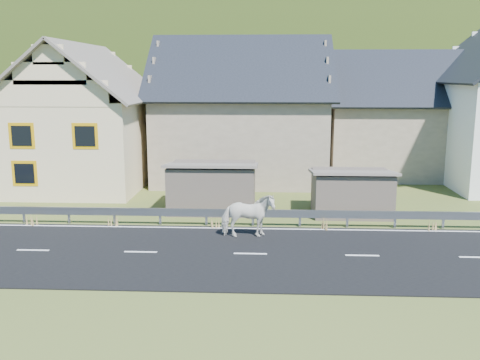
{
  "coord_description": "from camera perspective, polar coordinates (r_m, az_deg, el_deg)",
  "views": [
    {
      "loc": [
        0.52,
        -18.36,
        6.38
      ],
      "look_at": [
        -0.56,
        3.84,
        1.99
      ],
      "focal_mm": 40.0,
      "sensor_mm": 36.0,
      "label": 1
    }
  ],
  "objects": [
    {
      "name": "lane_markings",
      "position": [
        19.43,
        1.11,
        -7.86
      ],
      "size": [
        60.0,
        6.6,
        0.01
      ],
      "primitive_type": "cube",
      "color": "silver",
      "rests_on": "road"
    },
    {
      "name": "guardrail",
      "position": [
        22.8,
        1.39,
        -3.61
      ],
      "size": [
        28.1,
        0.09,
        0.75
      ],
      "color": "#93969B",
      "rests_on": "ground"
    },
    {
      "name": "horse",
      "position": [
        21.11,
        0.84,
        -3.82
      ],
      "size": [
        1.16,
        2.17,
        1.76
      ],
      "primitive_type": "imported",
      "rotation": [
        0.0,
        0.0,
        1.67
      ],
      "color": "silver",
      "rests_on": "road"
    },
    {
      "name": "shed_right",
      "position": [
        25.26,
        11.79,
        -1.36
      ],
      "size": [
        3.8,
        2.9,
        2.2
      ],
      "primitive_type": "cube",
      "color": "brown",
      "rests_on": "ground"
    },
    {
      "name": "conifer_patch",
      "position": [
        139.85,
        -20.95,
        10.3
      ],
      "size": [
        76.0,
        50.0,
        28.0
      ],
      "primitive_type": "ellipsoid",
      "color": "black",
      "rests_on": "ground"
    },
    {
      "name": "mountain",
      "position": [
        200.16,
        4.06,
        3.58
      ],
      "size": [
        440.0,
        280.0,
        260.0
      ],
      "primitive_type": "ellipsoid",
      "color": "#25320F",
      "rests_on": "ground"
    },
    {
      "name": "house_stone_b",
      "position": [
        36.43,
        16.39,
        7.35
      ],
      "size": [
        9.8,
        8.8,
        8.1
      ],
      "color": "tan",
      "rests_on": "ground"
    },
    {
      "name": "house_stone_a",
      "position": [
        33.44,
        0.18,
        8.18
      ],
      "size": [
        10.8,
        9.8,
        8.9
      ],
      "color": "tan",
      "rests_on": "ground"
    },
    {
      "name": "ground",
      "position": [
        19.45,
        1.11,
        -7.98
      ],
      "size": [
        160.0,
        160.0,
        0.0
      ],
      "primitive_type": "plane",
      "color": "#384519",
      "rests_on": "ground"
    },
    {
      "name": "road",
      "position": [
        19.44,
        1.11,
        -7.92
      ],
      "size": [
        60.0,
        7.0,
        0.04
      ],
      "primitive_type": "cube",
      "color": "black",
      "rests_on": "ground"
    },
    {
      "name": "shed_left",
      "position": [
        25.54,
        -2.93,
        -0.77
      ],
      "size": [
        4.3,
        3.3,
        2.4
      ],
      "primitive_type": "cube",
      "color": "brown",
      "rests_on": "ground"
    },
    {
      "name": "house_cream",
      "position": [
        32.2,
        -16.43,
        7.12
      ],
      "size": [
        7.8,
        9.8,
        8.3
      ],
      "color": "beige",
      "rests_on": "ground"
    }
  ]
}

